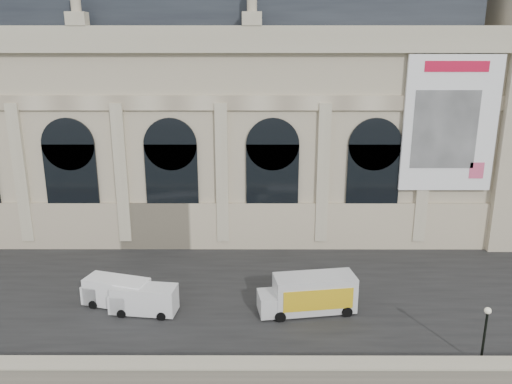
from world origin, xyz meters
TOP-DOWN VIEW (x-y plane):
  - quay at (0.00, 35.00)m, footprint 160.00×70.00m
  - street at (0.00, 14.00)m, footprint 160.00×24.00m
  - parapet at (0.00, 0.60)m, footprint 160.00×1.40m
  - museum at (-5.98, 30.86)m, footprint 69.00×18.70m
  - van_b at (-7.03, 9.97)m, footprint 5.64×3.39m
  - van_c at (-4.57, 8.78)m, footprint 5.32×2.60m
  - box_truck at (8.53, 8.96)m, footprint 7.79×3.56m
  - lamp_right at (19.04, 1.98)m, footprint 0.43×0.43m

SIDE VIEW (x-z plane):
  - quay at x=0.00m, z-range 0.00..6.00m
  - street at x=0.00m, z-range 6.00..6.06m
  - parapet at x=0.00m, z-range 6.01..7.22m
  - van_c at x=-4.57m, z-range 6.02..8.31m
  - van_b at x=-7.03m, z-range 6.03..8.38m
  - box_truck at x=8.53m, z-range 6.01..9.04m
  - lamp_right at x=19.04m, z-range 5.99..10.22m
  - museum at x=-5.98m, z-range 5.17..34.27m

